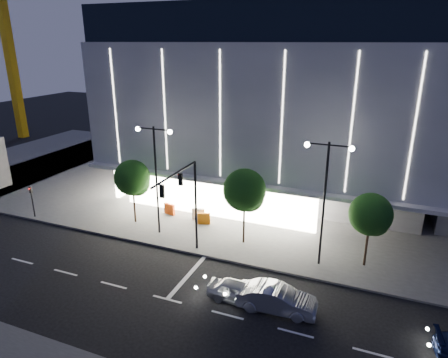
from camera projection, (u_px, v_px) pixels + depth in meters
ground at (152, 280)px, 26.65m from camera, size 160.00×160.00×0.00m
sidewalk_museum at (301, 179)px, 45.86m from camera, size 70.00×40.00×0.15m
museum at (284, 99)px, 42.08m from camera, size 30.00×25.80×18.00m
traffic_mast at (186, 195)px, 27.57m from camera, size 0.33×5.89×7.07m
street_lamp_west at (156, 165)px, 31.01m from camera, size 3.16×0.36×9.00m
street_lamp_east at (325, 187)px, 26.40m from camera, size 3.16×0.36×9.00m
ped_signal_far at (32, 199)px, 35.29m from camera, size 0.22×0.24×3.00m
tower_crane at (6, 2)px, 58.95m from camera, size 32.00×2.00×28.50m
tree_left at (133, 180)px, 33.59m from camera, size 3.02×3.02×5.72m
tree_mid at (245, 192)px, 29.95m from camera, size 3.25×3.25×6.15m
tree_right at (371, 217)px, 26.90m from camera, size 2.91×2.91×5.51m
car_lead at (238, 292)px, 24.26m from camera, size 3.91×1.66×1.32m
car_second at (277, 299)px, 23.41m from camera, size 4.78×1.91×1.55m
barrier_a at (169, 209)px, 36.20m from camera, size 1.13×0.49×1.00m
barrier_b at (198, 214)px, 35.19m from camera, size 1.13×0.52×1.00m
barrier_c at (204, 219)px, 34.26m from camera, size 1.12×0.59×1.00m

